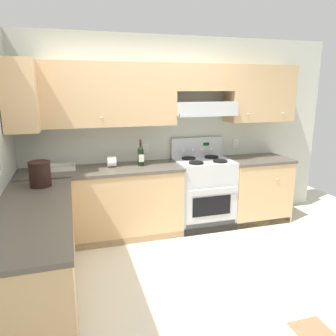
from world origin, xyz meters
The scene contains 10 objects.
ground_plane centered at (0.00, 0.00, 0.00)m, with size 7.04×7.04×0.00m, color beige.
floor_accent_tile centered at (0.84, -0.96, 0.00)m, with size 0.30×0.30×0.01m, color olive.
wall_back centered at (0.40, 1.53, 1.48)m, with size 4.68×0.57×2.55m.
counter_back_run centered at (0.11, 1.24, 0.45)m, with size 3.60×0.65×0.91m.
counter_left_run centered at (-1.24, 0.00, 0.45)m, with size 0.63×1.91×0.91m.
stove centered at (0.81, 1.25, 0.48)m, with size 0.76×0.62×1.20m.
wine_bottle centered at (-0.06, 1.27, 1.04)m, with size 0.08×0.08×0.34m.
bowl centered at (-1.06, 1.35, 0.93)m, with size 0.38×0.23×0.06m.
bucket centered at (-1.22, 0.68, 1.04)m, with size 0.22×0.22×0.26m.
paper_towel_roll centered at (-0.43, 1.32, 0.98)m, with size 0.11×0.13×0.13m.
Camera 1 is at (-0.90, -2.74, 1.88)m, focal length 35.02 mm.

